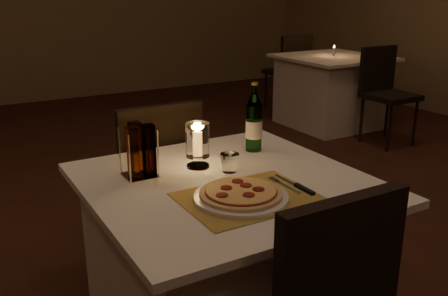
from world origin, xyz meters
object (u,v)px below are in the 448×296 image
main_table (227,267)px  pizza (241,193)px  neighbor_table_right (331,91)px  plate (241,197)px  chair_far (155,170)px  tumbler (230,163)px  water_bottle (254,123)px  hurricane_candle (198,141)px

main_table → pizza: 0.44m
main_table → neighbor_table_right: 3.68m
plate → pizza: (-0.00, 0.00, 0.02)m
pizza → neighbor_table_right: (2.78, 2.64, -0.39)m
chair_far → tumbler: (0.06, -0.64, 0.23)m
neighbor_table_right → main_table: bearing=-137.9°
main_table → pizza: (-0.05, -0.18, 0.39)m
plate → neighbor_table_right: plate is taller
chair_far → neighbor_table_right: (2.73, 1.75, -0.18)m
neighbor_table_right → pizza: bearing=-136.4°
main_table → pizza: pizza is taller
water_bottle → neighbor_table_right: 3.34m
pizza → hurricane_candle: bearing=86.3°
pizza → water_bottle: bearing=52.2°
main_table → hurricane_candle: hurricane_candle is taller
plate → pizza: 0.02m
main_table → tumbler: size_ratio=13.66×
water_bottle → plate: bearing=-127.7°
pizza → tumbler: (0.11, 0.25, 0.01)m
tumbler → pizza: bearing=-112.7°
pizza → neighbor_table_right: 3.86m
chair_far → neighbor_table_right: bearing=32.6°
plate → water_bottle: bearing=52.3°
main_table → tumbler: bearing=52.4°
chair_far → plate: size_ratio=2.81×
chair_far → pizza: bearing=-93.2°
plate → water_bottle: 0.55m
hurricane_candle → water_bottle: bearing=12.4°
tumbler → water_bottle: size_ratio=0.24×
neighbor_table_right → plate: bearing=-136.4°
pizza → hurricane_candle: (0.02, 0.36, 0.08)m
tumbler → neighbor_table_right: (2.67, 2.39, -0.40)m
main_table → chair_far: bearing=90.0°
tumbler → neighbor_table_right: 3.61m
chair_far → tumbler: 0.68m
chair_far → main_table: bearing=-90.0°
tumbler → water_bottle: 0.30m
chair_far → plate: (-0.05, -0.89, 0.20)m
hurricane_candle → neighbor_table_right: size_ratio=0.18×
main_table → tumbler: (0.06, 0.07, 0.40)m
plate → tumbler: tumbler is taller
water_bottle → neighbor_table_right: water_bottle is taller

